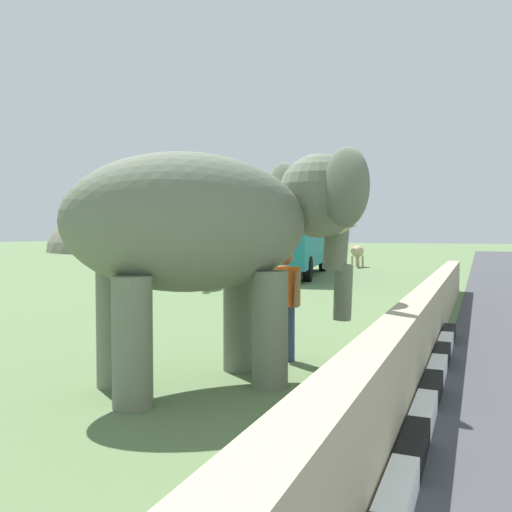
{
  "coord_description": "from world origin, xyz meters",
  "views": [
    {
      "loc": [
        -2.53,
        2.9,
        1.88
      ],
      "look_at": [
        3.7,
        5.54,
        1.6
      ],
      "focal_mm": 37.02,
      "sensor_mm": 36.0,
      "label": 1
    }
  ],
  "objects_px": {
    "person_handler": "(285,298)",
    "cow_mid": "(205,264)",
    "elephant": "(219,227)",
    "cow_far": "(357,252)",
    "bus_teal": "(291,230)",
    "cow_near": "(240,264)"
  },
  "relations": [
    {
      "from": "person_handler",
      "to": "cow_far",
      "type": "xyz_separation_m",
      "value": [
        22.48,
        3.77,
        -0.06
      ]
    },
    {
      "from": "cow_near",
      "to": "cow_mid",
      "type": "height_order",
      "value": "same"
    },
    {
      "from": "person_handler",
      "to": "cow_mid",
      "type": "distance_m",
      "value": 10.46
    },
    {
      "from": "person_handler",
      "to": "cow_mid",
      "type": "relative_size",
      "value": 0.86
    },
    {
      "from": "elephant",
      "to": "cow_far",
      "type": "bearing_deg",
      "value": 8.1
    },
    {
      "from": "elephant",
      "to": "person_handler",
      "type": "height_order",
      "value": "elephant"
    },
    {
      "from": "person_handler",
      "to": "elephant",
      "type": "bearing_deg",
      "value": 166.26
    },
    {
      "from": "elephant",
      "to": "cow_near",
      "type": "distance_m",
      "value": 11.47
    },
    {
      "from": "cow_mid",
      "to": "cow_near",
      "type": "bearing_deg",
      "value": -67.83
    },
    {
      "from": "cow_near",
      "to": "cow_mid",
      "type": "bearing_deg",
      "value": 112.17
    },
    {
      "from": "bus_teal",
      "to": "cow_mid",
      "type": "bearing_deg",
      "value": 173.77
    },
    {
      "from": "person_handler",
      "to": "cow_mid",
      "type": "xyz_separation_m",
      "value": [
        8.56,
        6.01,
        -0.06
      ]
    },
    {
      "from": "person_handler",
      "to": "cow_near",
      "type": "distance_m",
      "value": 10.26
    },
    {
      "from": "elephant",
      "to": "bus_teal",
      "type": "xyz_separation_m",
      "value": [
        16.8,
        4.91,
        0.11
      ]
    },
    {
      "from": "elephant",
      "to": "cow_mid",
      "type": "bearing_deg",
      "value": 29.39
    },
    {
      "from": "cow_near",
      "to": "cow_far",
      "type": "xyz_separation_m",
      "value": [
        13.47,
        -1.14,
        0.0
      ]
    },
    {
      "from": "bus_teal",
      "to": "cow_near",
      "type": "distance_m",
      "value": 6.44
    },
    {
      "from": "cow_near",
      "to": "bus_teal",
      "type": "bearing_deg",
      "value": 3.3
    },
    {
      "from": "elephant",
      "to": "person_handler",
      "type": "bearing_deg",
      "value": -13.74
    },
    {
      "from": "bus_teal",
      "to": "cow_mid",
      "type": "height_order",
      "value": "bus_teal"
    },
    {
      "from": "bus_teal",
      "to": "cow_mid",
      "type": "relative_size",
      "value": 4.94
    },
    {
      "from": "cow_near",
      "to": "cow_far",
      "type": "height_order",
      "value": "same"
    }
  ]
}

